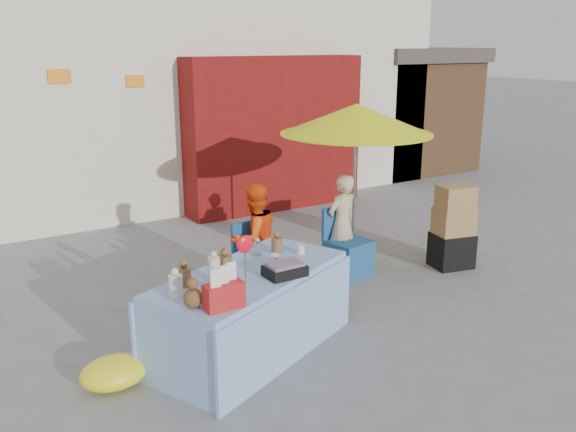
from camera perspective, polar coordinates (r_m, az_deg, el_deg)
ground at (r=6.38m, az=1.17°, el=-10.24°), size 80.00×80.00×0.00m
backdrop at (r=12.84m, az=-16.11°, el=16.62°), size 14.00×8.00×7.80m
market_table at (r=5.75m, az=-3.55°, el=-8.86°), size 2.27×1.70×1.24m
chair_left at (r=7.01m, az=-2.60°, el=-5.48°), size 0.55×0.54×0.85m
chair_right at (r=7.66m, az=5.58°, el=-3.65°), size 0.55×0.54×0.85m
vendor_orange at (r=6.99m, az=-3.17°, el=-2.14°), size 0.70×0.59×1.29m
vendor_beige at (r=7.65m, az=5.06°, el=-0.74°), size 0.50×0.37×1.25m
umbrella at (r=7.69m, az=6.42°, el=8.95°), size 1.90×1.90×2.09m
box_stack at (r=8.09m, az=15.19°, el=-1.25°), size 0.57×0.50×1.08m
tarp_bundle at (r=5.51m, az=-15.99°, el=-13.90°), size 0.59×0.48×0.26m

